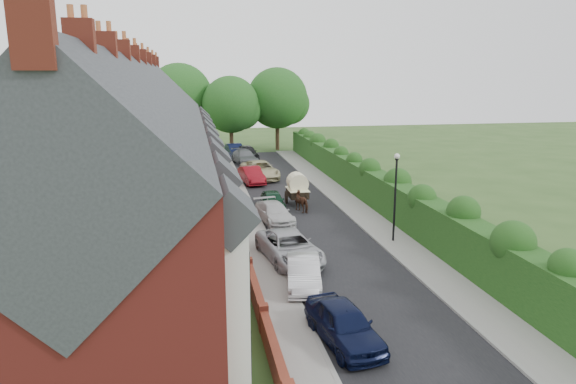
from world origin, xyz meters
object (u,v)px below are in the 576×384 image
(car_beige, at_px, (260,170))
(horse_cart, at_px, (297,187))
(car_black, at_px, (247,152))
(horse, at_px, (303,201))
(car_red, at_px, (252,175))
(lamppost, at_px, (396,186))
(car_silver_b, at_px, (290,247))
(car_green, at_px, (273,200))
(car_silver_a, at_px, (303,272))
(car_grey, at_px, (245,157))
(car_white, at_px, (274,213))
(car_navy, at_px, (344,324))

(car_beige, xyz_separation_m, horse_cart, (1.39, -10.32, 0.57))
(car_black, bearing_deg, horse, -95.23)
(car_red, relative_size, car_black, 0.96)
(car_red, xyz_separation_m, car_beige, (1.03, 2.00, 0.06))
(lamppost, bearing_deg, horse, 115.64)
(car_red, xyz_separation_m, car_black, (1.06, 13.20, 0.06))
(car_silver_b, distance_m, car_green, 10.46)
(horse_cart, bearing_deg, car_silver_a, -100.58)
(car_green, relative_size, car_red, 0.85)
(car_black, bearing_deg, car_beige, -98.70)
(horse, bearing_deg, car_green, -48.48)
(car_grey, bearing_deg, car_silver_a, -100.60)
(car_red, xyz_separation_m, horse, (2.42, -10.17, -0.02))
(car_white, bearing_deg, car_silver_a, -101.37)
(car_silver_a, xyz_separation_m, car_beige, (1.35, 24.98, 0.13))
(horse_cart, bearing_deg, lamppost, -68.88)
(horse_cart, bearing_deg, car_navy, -96.83)
(lamppost, distance_m, car_white, 8.47)
(car_beige, xyz_separation_m, car_grey, (-0.56, 8.38, -0.07))
(lamppost, xyz_separation_m, car_black, (-5.03, 31.00, -2.50))
(car_silver_a, relative_size, car_grey, 0.82)
(car_silver_b, relative_size, horse_cart, 1.59)
(lamppost, distance_m, car_navy, 12.24)
(lamppost, bearing_deg, car_green, 123.24)
(car_navy, bearing_deg, horse_cart, 74.19)
(car_silver_a, relative_size, car_black, 0.88)
(car_white, distance_m, car_beige, 14.55)
(car_red, bearing_deg, car_white, -97.74)
(car_silver_a, bearing_deg, car_green, 96.56)
(car_grey, bearing_deg, car_silver_b, -100.76)
(car_green, height_order, horse, horse)
(car_black, bearing_deg, lamppost, -89.36)
(car_white, height_order, car_black, car_black)
(car_silver_b, relative_size, horse, 3.11)
(car_silver_b, distance_m, car_grey, 30.02)
(car_green, bearing_deg, car_black, 90.31)
(car_green, bearing_deg, car_beige, 88.88)
(car_grey, xyz_separation_m, horse, (1.95, -20.54, -0.01))
(lamppost, bearing_deg, car_white, 138.92)
(lamppost, bearing_deg, car_black, 99.21)
(car_grey, bearing_deg, car_green, -99.32)
(car_silver_a, height_order, car_grey, car_grey)
(car_green, distance_m, car_grey, 19.58)
(car_navy, bearing_deg, car_red, 81.11)
(car_grey, relative_size, horse, 2.95)
(car_navy, distance_m, horse, 18.13)
(car_black, bearing_deg, car_navy, -99.97)
(car_silver_a, xyz_separation_m, car_silver_b, (0.00, 3.34, 0.06))
(car_red, distance_m, car_grey, 10.39)
(car_green, xyz_separation_m, car_red, (-0.45, 9.20, 0.09))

